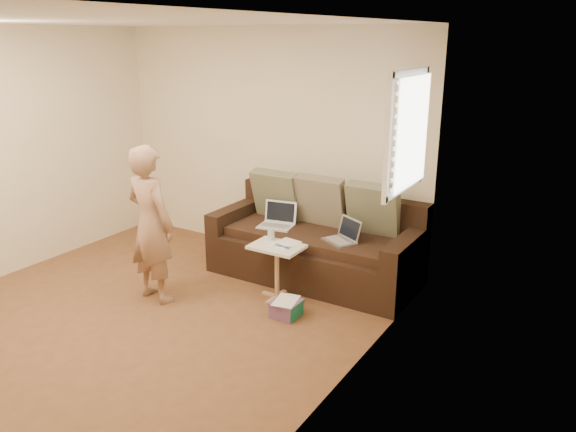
% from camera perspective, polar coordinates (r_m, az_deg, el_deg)
% --- Properties ---
extents(floor, '(4.50, 4.50, 0.00)m').
position_cam_1_polar(floor, '(5.38, -15.48, -10.50)').
color(floor, brown).
rests_on(floor, ground).
extents(ceiling, '(4.50, 4.50, 0.00)m').
position_cam_1_polar(ceiling, '(4.77, -18.17, 18.26)').
color(ceiling, white).
rests_on(ceiling, wall_back).
extents(wall_back, '(4.00, 0.00, 4.00)m').
position_cam_1_polar(wall_back, '(6.59, -2.11, 7.37)').
color(wall_back, beige).
rests_on(wall_back, ground).
extents(wall_right, '(0.00, 4.50, 4.50)m').
position_cam_1_polar(wall_right, '(3.72, 4.55, -0.96)').
color(wall_right, beige).
rests_on(wall_right, ground).
extents(window_blinds, '(0.12, 0.88, 1.08)m').
position_cam_1_polar(window_blinds, '(4.99, 12.08, 8.28)').
color(window_blinds, white).
rests_on(window_blinds, wall_right).
extents(sofa, '(2.20, 0.95, 0.85)m').
position_cam_1_polar(sofa, '(5.98, 2.69, -2.45)').
color(sofa, black).
rests_on(sofa, ground).
extents(pillow_left, '(0.55, 0.29, 0.57)m').
position_cam_1_polar(pillow_left, '(6.32, -1.16, 2.17)').
color(pillow_left, '#5E654A').
rests_on(pillow_left, sofa).
extents(pillow_mid, '(0.55, 0.27, 0.57)m').
position_cam_1_polar(pillow_mid, '(6.07, 3.37, 1.50)').
color(pillow_mid, '#6D654E').
rests_on(pillow_mid, sofa).
extents(pillow_right, '(0.55, 0.28, 0.57)m').
position_cam_1_polar(pillow_right, '(5.84, 8.63, 0.66)').
color(pillow_right, '#5E654A').
rests_on(pillow_right, sofa).
extents(laptop_silver, '(0.40, 0.36, 0.22)m').
position_cam_1_polar(laptop_silver, '(5.67, 5.20, -2.65)').
color(laptop_silver, '#B7BABC').
rests_on(laptop_silver, sofa).
extents(laptop_white, '(0.40, 0.32, 0.26)m').
position_cam_1_polar(laptop_white, '(6.08, -1.27, -1.13)').
color(laptop_white, white).
rests_on(laptop_white, sofa).
extents(person, '(0.61, 0.45, 1.55)m').
position_cam_1_polar(person, '(5.54, -13.69, -0.81)').
color(person, '#9E7156').
rests_on(person, ground).
extents(side_table, '(0.50, 0.35, 0.55)m').
position_cam_1_polar(side_table, '(5.57, -1.13, -5.65)').
color(side_table, silver).
rests_on(side_table, ground).
extents(drinking_glass, '(0.07, 0.07, 0.12)m').
position_cam_1_polar(drinking_glass, '(5.59, -1.72, -1.85)').
color(drinking_glass, silver).
rests_on(drinking_glass, side_table).
extents(scissors, '(0.19, 0.12, 0.02)m').
position_cam_1_polar(scissors, '(5.41, -0.57, -3.09)').
color(scissors, silver).
rests_on(scissors, side_table).
extents(paper_on_table, '(0.25, 0.33, 0.00)m').
position_cam_1_polar(paper_on_table, '(5.50, -0.36, -2.81)').
color(paper_on_table, white).
rests_on(paper_on_table, side_table).
extents(striped_box, '(0.26, 0.26, 0.16)m').
position_cam_1_polar(striped_box, '(5.29, -0.20, -9.30)').
color(striped_box, '#BF1C85').
rests_on(striped_box, ground).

